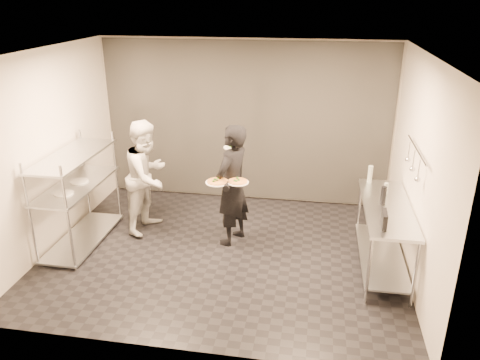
% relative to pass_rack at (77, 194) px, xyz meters
% --- Properties ---
extents(room_shell, '(5.00, 4.00, 2.80)m').
position_rel_pass_rack_xyz_m(room_shell, '(2.15, 1.18, 0.63)').
color(room_shell, black).
rests_on(room_shell, ground).
extents(pass_rack, '(0.60, 1.60, 1.50)m').
position_rel_pass_rack_xyz_m(pass_rack, '(0.00, 0.00, 0.00)').
color(pass_rack, '#AFB1B6').
rests_on(pass_rack, ground).
extents(prep_counter, '(0.60, 1.80, 0.92)m').
position_rel_pass_rack_xyz_m(prep_counter, '(4.33, 0.00, -0.14)').
color(prep_counter, '#AFB1B6').
rests_on(prep_counter, ground).
extents(utensil_rail, '(0.07, 1.20, 0.31)m').
position_rel_pass_rack_xyz_m(utensil_rail, '(4.58, 0.00, 0.78)').
color(utensil_rail, '#AFB1B6').
rests_on(utensil_rail, room_shell).
extents(waiter, '(0.65, 0.77, 1.80)m').
position_rel_pass_rack_xyz_m(waiter, '(2.21, 0.38, 0.13)').
color(waiter, black).
rests_on(waiter, ground).
extents(chef, '(0.84, 0.98, 1.75)m').
position_rel_pass_rack_xyz_m(chef, '(0.87, 0.57, 0.11)').
color(chef, beige).
rests_on(chef, ground).
extents(pizza_plate_near, '(0.34, 0.34, 0.05)m').
position_rel_pass_rack_xyz_m(pizza_plate_near, '(2.05, 0.17, 0.26)').
color(pizza_plate_near, white).
rests_on(pizza_plate_near, waiter).
extents(pizza_plate_far, '(0.30, 0.30, 0.05)m').
position_rel_pass_rack_xyz_m(pizza_plate_far, '(2.33, 0.18, 0.28)').
color(pizza_plate_far, white).
rests_on(pizza_plate_far, waiter).
extents(salad_plate, '(0.26, 0.26, 0.07)m').
position_rel_pass_rack_xyz_m(salad_plate, '(2.16, 0.71, 0.62)').
color(salad_plate, white).
rests_on(salad_plate, waiter).
extents(pos_monitor, '(0.06, 0.26, 0.19)m').
position_rel_pass_rack_xyz_m(pos_monitor, '(4.21, -0.61, 0.25)').
color(pos_monitor, black).
rests_on(pos_monitor, prep_counter).
extents(bottle_green, '(0.07, 0.07, 0.25)m').
position_rel_pass_rack_xyz_m(bottle_green, '(4.17, 0.80, 0.27)').
color(bottle_green, gray).
rests_on(bottle_green, prep_counter).
extents(bottle_clear, '(0.06, 0.06, 0.19)m').
position_rel_pass_rack_xyz_m(bottle_clear, '(4.34, 0.32, 0.24)').
color(bottle_clear, gray).
rests_on(bottle_clear, prep_counter).
extents(bottle_dark, '(0.07, 0.07, 0.25)m').
position_rel_pass_rack_xyz_m(bottle_dark, '(4.27, 0.03, 0.28)').
color(bottle_dark, black).
rests_on(bottle_dark, prep_counter).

